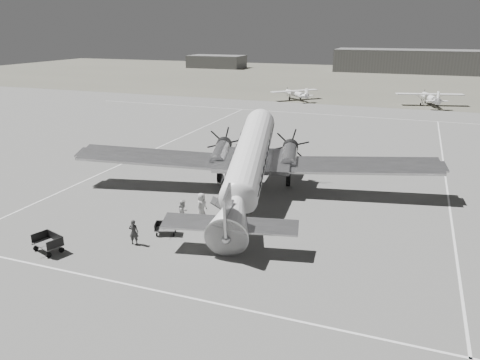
{
  "coord_description": "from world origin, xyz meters",
  "views": [
    {
      "loc": [
        8.74,
        -32.28,
        12.97
      ],
      "look_at": [
        -2.82,
        -1.55,
        2.2
      ],
      "focal_mm": 35.0,
      "sensor_mm": 36.0,
      "label": 1
    }
  ],
  "objects_px": {
    "light_plane_right": "(430,99)",
    "light_plane_left": "(296,95)",
    "dc3_airliner": "(249,164)",
    "baggage_cart_near": "(166,229)",
    "passenger": "(201,206)",
    "hangar_main": "(407,61)",
    "ground_crew": "(134,232)",
    "baggage_cart_far": "(48,244)",
    "shed_secondary": "(217,62)",
    "ramp_agent": "(183,213)"
  },
  "relations": [
    {
      "from": "ramp_agent",
      "to": "passenger",
      "type": "relative_size",
      "value": 0.98
    },
    {
      "from": "hangar_main",
      "to": "ground_crew",
      "type": "height_order",
      "value": "hangar_main"
    },
    {
      "from": "shed_secondary",
      "to": "ramp_agent",
      "type": "height_order",
      "value": "shed_secondary"
    },
    {
      "from": "passenger",
      "to": "hangar_main",
      "type": "bearing_deg",
      "value": 6.17
    },
    {
      "from": "dc3_airliner",
      "to": "ramp_agent",
      "type": "distance_m",
      "value": 7.2
    },
    {
      "from": "baggage_cart_far",
      "to": "ramp_agent",
      "type": "distance_m",
      "value": 8.69
    },
    {
      "from": "baggage_cart_near",
      "to": "ramp_agent",
      "type": "relative_size",
      "value": 0.77
    },
    {
      "from": "dc3_airliner",
      "to": "baggage_cart_near",
      "type": "distance_m",
      "value": 9.0
    },
    {
      "from": "baggage_cart_near",
      "to": "ground_crew",
      "type": "bearing_deg",
      "value": -139.83
    },
    {
      "from": "shed_secondary",
      "to": "baggage_cart_near",
      "type": "distance_m",
      "value": 132.25
    },
    {
      "from": "light_plane_left",
      "to": "shed_secondary",
      "type": "bearing_deg",
      "value": 79.62
    },
    {
      "from": "light_plane_right",
      "to": "light_plane_left",
      "type": "bearing_deg",
      "value": 169.31
    },
    {
      "from": "hangar_main",
      "to": "baggage_cart_near",
      "type": "relative_size",
      "value": 29.04
    },
    {
      "from": "hangar_main",
      "to": "ground_crew",
      "type": "bearing_deg",
      "value": -95.22
    },
    {
      "from": "light_plane_left",
      "to": "ramp_agent",
      "type": "height_order",
      "value": "light_plane_left"
    },
    {
      "from": "shed_secondary",
      "to": "baggage_cart_far",
      "type": "xyz_separation_m",
      "value": [
        43.85,
        -127.41,
        -1.47
      ]
    },
    {
      "from": "baggage_cart_far",
      "to": "passenger",
      "type": "bearing_deg",
      "value": 68.18
    },
    {
      "from": "dc3_airliner",
      "to": "shed_secondary",
      "type": "bearing_deg",
      "value": 102.39
    },
    {
      "from": "dc3_airliner",
      "to": "baggage_cart_far",
      "type": "bearing_deg",
      "value": -135.02
    },
    {
      "from": "shed_secondary",
      "to": "ramp_agent",
      "type": "xyz_separation_m",
      "value": [
        49.76,
        -121.05,
        -1.06
      ]
    },
    {
      "from": "hangar_main",
      "to": "light_plane_left",
      "type": "bearing_deg",
      "value": -104.57
    },
    {
      "from": "baggage_cart_near",
      "to": "hangar_main",
      "type": "bearing_deg",
      "value": 65.29
    },
    {
      "from": "hangar_main",
      "to": "light_plane_left",
      "type": "xyz_separation_m",
      "value": [
        -17.36,
        -66.79,
        -2.3
      ]
    },
    {
      "from": "ground_crew",
      "to": "baggage_cart_far",
      "type": "bearing_deg",
      "value": 17.73
    },
    {
      "from": "dc3_airliner",
      "to": "passenger",
      "type": "height_order",
      "value": "dc3_airliner"
    },
    {
      "from": "hangar_main",
      "to": "passenger",
      "type": "distance_m",
      "value": 124.91
    },
    {
      "from": "shed_secondary",
      "to": "light_plane_left",
      "type": "bearing_deg",
      "value": -55.39
    },
    {
      "from": "dc3_airliner",
      "to": "ground_crew",
      "type": "distance_m",
      "value": 11.1
    },
    {
      "from": "shed_secondary",
      "to": "baggage_cart_far",
      "type": "bearing_deg",
      "value": -71.01
    },
    {
      "from": "ground_crew",
      "to": "light_plane_left",
      "type": "bearing_deg",
      "value": -99.51
    },
    {
      "from": "baggage_cart_near",
      "to": "passenger",
      "type": "height_order",
      "value": "passenger"
    },
    {
      "from": "light_plane_right",
      "to": "ground_crew",
      "type": "relative_size",
      "value": 6.89
    },
    {
      "from": "baggage_cart_far",
      "to": "passenger",
      "type": "relative_size",
      "value": 0.97
    },
    {
      "from": "hangar_main",
      "to": "dc3_airliner",
      "type": "xyz_separation_m",
      "value": [
        -7.82,
        -119.55,
        -0.42
      ]
    },
    {
      "from": "light_plane_right",
      "to": "passenger",
      "type": "height_order",
      "value": "light_plane_right"
    },
    {
      "from": "ramp_agent",
      "to": "shed_secondary",
      "type": "bearing_deg",
      "value": 26.96
    },
    {
      "from": "hangar_main",
      "to": "baggage_cart_near",
      "type": "height_order",
      "value": "hangar_main"
    },
    {
      "from": "ramp_agent",
      "to": "passenger",
      "type": "bearing_deg",
      "value": -17.7
    },
    {
      "from": "baggage_cart_far",
      "to": "ground_crew",
      "type": "distance_m",
      "value": 5.1
    },
    {
      "from": "light_plane_left",
      "to": "light_plane_right",
      "type": "xyz_separation_m",
      "value": [
        23.29,
        1.59,
        0.17
      ]
    },
    {
      "from": "ground_crew",
      "to": "passenger",
      "type": "relative_size",
      "value": 0.85
    },
    {
      "from": "dc3_airliner",
      "to": "light_plane_left",
      "type": "xyz_separation_m",
      "value": [
        -9.54,
        52.76,
        -1.88
      ]
    },
    {
      "from": "shed_secondary",
      "to": "passenger",
      "type": "height_order",
      "value": "shed_secondary"
    },
    {
      "from": "baggage_cart_near",
      "to": "ramp_agent",
      "type": "distance_m",
      "value": 1.8
    },
    {
      "from": "dc3_airliner",
      "to": "light_plane_right",
      "type": "xyz_separation_m",
      "value": [
        13.76,
        54.35,
        -1.71
      ]
    },
    {
      "from": "hangar_main",
      "to": "passenger",
      "type": "xyz_separation_m",
      "value": [
        -9.61,
        -124.51,
        -2.33
      ]
    },
    {
      "from": "dc3_airliner",
      "to": "baggage_cart_far",
      "type": "height_order",
      "value": "dc3_airliner"
    },
    {
      "from": "hangar_main",
      "to": "baggage_cart_near",
      "type": "distance_m",
      "value": 128.19
    },
    {
      "from": "dc3_airliner",
      "to": "passenger",
      "type": "bearing_deg",
      "value": -121.88
    },
    {
      "from": "dc3_airliner",
      "to": "baggage_cart_near",
      "type": "xyz_separation_m",
      "value": [
        -2.88,
        -8.16,
        -2.47
      ]
    }
  ]
}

